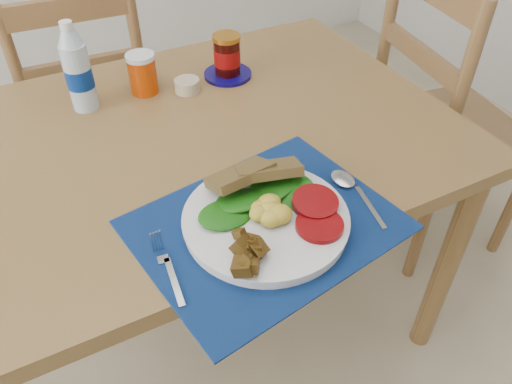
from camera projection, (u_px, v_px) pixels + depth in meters
ground at (216, 374)px, 1.53m from camera, size 4.00×4.00×0.00m
table at (168, 168)px, 1.22m from camera, size 1.40×0.90×0.75m
chair_far at (85, 90)px, 1.69m from camera, size 0.44×0.42×1.13m
chair_end at (444, 96)px, 1.59m from camera, size 0.50×0.51×1.22m
placemat at (266, 225)px, 0.96m from camera, size 0.53×0.44×0.00m
breakfast_plate at (264, 218)px, 0.94m from camera, size 0.31×0.31×0.08m
fork at (167, 267)px, 0.87m from camera, size 0.03×0.16×0.00m
spoon at (351, 188)px, 1.03m from camera, size 0.04×0.19×0.01m
water_bottle at (78, 72)px, 1.21m from camera, size 0.07×0.07×0.23m
juice_glass at (143, 75)px, 1.30m from camera, size 0.07×0.07×0.10m
ramekin at (187, 86)px, 1.33m from camera, size 0.07×0.07×0.03m
jam_on_saucer at (227, 58)px, 1.37m from camera, size 0.13×0.13×0.12m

